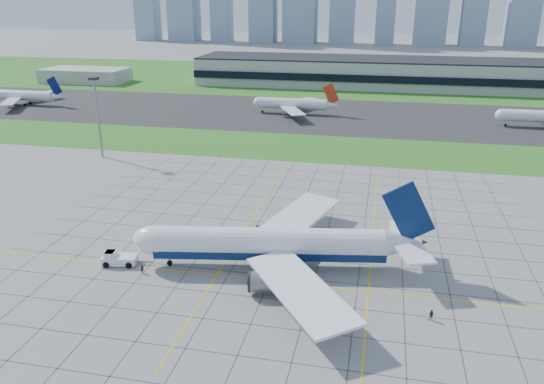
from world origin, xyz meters
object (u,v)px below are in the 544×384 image
object	(u,v)px
pushback_tug	(118,259)
light_mast	(97,107)
crew_near	(142,269)
distant_jet_1	(293,104)
crew_far	(432,315)
distant_jet_0	(22,95)
airliner	(272,244)

from	to	relation	value
pushback_tug	light_mast	bearing A→B (deg)	111.14
light_mast	pushback_tug	world-z (taller)	light_mast
light_mast	crew_near	size ratio (longest dim) A/B	15.02
light_mast	distant_jet_1	distance (m)	93.90
light_mast	crew_near	distance (m)	84.39
crew_far	pushback_tug	bearing A→B (deg)	-175.32
pushback_tug	distant_jet_1	bearing A→B (deg)	76.59
crew_far	distant_jet_0	distance (m)	231.96
distant_jet_0	crew_far	bearing A→B (deg)	-39.28
crew_near	distant_jet_1	xyz separation A→B (m)	(3.36, 148.13, 3.63)
airliner	pushback_tug	xyz separation A→B (m)	(-29.54, -4.94, -3.72)
airliner	distant_jet_0	size ratio (longest dim) A/B	1.34
crew_near	pushback_tug	bearing A→B (deg)	88.82
light_mast	crew_near	world-z (taller)	light_mast
pushback_tug	airliner	bearing A→B (deg)	-0.18
light_mast	airliner	distance (m)	93.57
distant_jet_0	airliner	bearing A→B (deg)	-41.78
distant_jet_1	light_mast	bearing A→B (deg)	-121.97
distant_jet_0	pushback_tug	bearing A→B (deg)	-49.05
crew_near	distant_jet_0	bearing A→B (deg)	61.64
crew_near	crew_far	size ratio (longest dim) A/B	0.89
light_mast	pushback_tug	size ratio (longest dim) A/B	2.60
distant_jet_0	crew_near	bearing A→B (deg)	-48.11
crew_near	distant_jet_0	distance (m)	190.69
light_mast	crew_far	world-z (taller)	light_mast
crew_far	distant_jet_0	bearing A→B (deg)	152.47
airliner	crew_near	size ratio (longest dim) A/B	33.48
light_mast	distant_jet_1	xyz separation A→B (m)	(49.33, 79.04, -11.70)
crew_near	airliner	bearing A→B (deg)	-52.91
crew_near	distant_jet_1	distance (m)	148.22
airliner	distant_jet_0	xyz separation A→B (m)	(-150.67, 134.64, -0.43)
light_mast	distant_jet_1	world-z (taller)	light_mast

